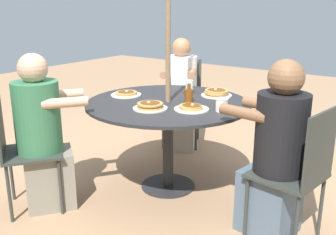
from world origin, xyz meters
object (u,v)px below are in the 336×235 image
at_px(diner_south, 276,156).
at_px(coffee_cup, 222,105).
at_px(diner_north, 181,99).
at_px(patio_chair_east, 19,144).
at_px(patio_table, 168,114).
at_px(pancake_plate_a, 126,94).
at_px(patio_chair_south, 300,169).
at_px(pancake_plate_d, 150,106).
at_px(drinking_glass_a, 189,87).
at_px(diner_east, 43,139).
at_px(pancake_plate_b, 191,108).
at_px(patio_chair_north, 182,96).
at_px(syrup_bottle, 189,95).
at_px(pancake_plate_c, 216,93).

bearing_deg(diner_south, coffee_cup, 82.18).
xyz_separation_m(diner_north, patio_chair_east, (0.20, 1.76, -0.02)).
bearing_deg(patio_table, pancake_plate_a, 4.23).
height_order(patio_chair_south, coffee_cup, patio_chair_south).
distance_m(patio_chair_south, pancake_plate_d, 1.12).
distance_m(patio_chair_south, coffee_cup, 0.71).
bearing_deg(drinking_glass_a, diner_east, 64.37).
distance_m(patio_chair_east, patio_chair_south, 1.92).
relative_size(patio_chair_south, drinking_glass_a, 7.69).
bearing_deg(pancake_plate_b, diner_east, 39.43).
xyz_separation_m(diner_south, drinking_glass_a, (0.97, -0.47, 0.25)).
height_order(patio_chair_north, patio_chair_east, same).
bearing_deg(diner_north, coffee_cup, 109.50).
distance_m(diner_north, syrup_bottle, 0.99).
bearing_deg(pancake_plate_c, pancake_plate_a, 34.30).
xyz_separation_m(diner_north, coffee_cup, (-0.93, 0.85, 0.25)).
height_order(diner_east, patio_chair_south, diner_east).
bearing_deg(pancake_plate_c, patio_chair_south, 148.34).
relative_size(patio_chair_north, diner_east, 0.77).
bearing_deg(pancake_plate_a, patio_chair_north, -83.36).
xyz_separation_m(pancake_plate_c, pancake_plate_d, (0.19, 0.65, -0.00)).
height_order(diner_north, coffee_cup, diner_north).
height_order(patio_chair_north, drinking_glass_a, patio_chair_north).
bearing_deg(patio_table, syrup_bottle, -144.72).
height_order(diner_east, pancake_plate_c, diner_east).
height_order(patio_chair_north, diner_east, diner_east).
distance_m(diner_east, pancake_plate_c, 1.42).
relative_size(diner_east, pancake_plate_c, 4.52).
distance_m(diner_north, pancake_plate_d, 1.21).
xyz_separation_m(pancake_plate_b, coffee_cup, (-0.20, -0.09, 0.03)).
height_order(diner_north, patio_chair_south, diner_north).
bearing_deg(drinking_glass_a, coffee_cup, 145.56).
xyz_separation_m(diner_south, pancake_plate_d, (0.93, 0.11, 0.21)).
relative_size(patio_table, diner_south, 1.11).
relative_size(patio_chair_north, coffee_cup, 9.35).
height_order(patio_table, drinking_glass_a, drinking_glass_a).
bearing_deg(patio_chair_east, pancake_plate_b, 76.94).
xyz_separation_m(coffee_cup, drinking_glass_a, (0.49, -0.34, 0.01)).
bearing_deg(diner_south, syrup_bottle, 82.41).
height_order(patio_chair_east, pancake_plate_d, patio_chair_east).
bearing_deg(syrup_bottle, diner_north, -52.15).
relative_size(pancake_plate_d, coffee_cup, 2.67).
height_order(diner_north, syrup_bottle, diner_north).
bearing_deg(diner_north, patio_table, 90.00).
distance_m(patio_chair_north, diner_north, 0.17).
height_order(pancake_plate_b, coffee_cup, coffee_cup).
height_order(diner_east, coffee_cup, diner_east).
relative_size(pancake_plate_b, drinking_glass_a, 2.19).
relative_size(pancake_plate_c, syrup_bottle, 1.78).
bearing_deg(diner_south, pancake_plate_c, 62.34).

